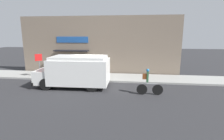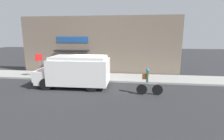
% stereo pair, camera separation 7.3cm
% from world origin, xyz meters
% --- Properties ---
extents(ground_plane, '(70.00, 70.00, 0.00)m').
position_xyz_m(ground_plane, '(0.00, 0.00, 0.00)').
color(ground_plane, '#2B2B2D').
extents(sidewalk, '(28.00, 2.83, 0.15)m').
position_xyz_m(sidewalk, '(0.00, 1.42, 0.07)').
color(sidewalk, '#999993').
rests_on(sidewalk, ground_plane).
extents(storefront, '(15.75, 1.02, 5.66)m').
position_xyz_m(storefront, '(-0.06, 3.01, 2.82)').
color(storefront, '#756656').
rests_on(storefront, ground_plane).
extents(school_bus, '(5.48, 2.83, 2.35)m').
position_xyz_m(school_bus, '(-0.79, -1.52, 1.23)').
color(school_bus, white).
rests_on(school_bus, ground_plane).
extents(cyclist, '(1.73, 0.20, 1.76)m').
position_xyz_m(cyclist, '(4.50, -2.65, 0.82)').
color(cyclist, black).
rests_on(cyclist, ground_plane).
extents(stop_sign_post, '(0.45, 0.45, 2.13)m').
position_xyz_m(stop_sign_post, '(-4.82, 0.44, 1.58)').
color(stop_sign_post, slate).
rests_on(stop_sign_post, sidewalk).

